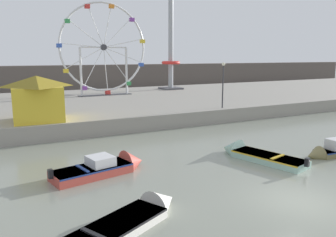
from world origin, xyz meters
name	(u,v)px	position (x,y,z in m)	size (l,w,h in m)	color
ground_plane	(300,201)	(0.00, 0.00, 0.00)	(240.00, 240.00, 0.00)	gray
quay_promenade	(106,105)	(0.00, 27.31, 0.63)	(110.00, 24.30, 1.26)	gray
distant_town_skyline	(63,78)	(0.00, 52.21, 2.20)	(140.00, 3.00, 4.40)	#564C47
motorboat_olive_wood	(332,151)	(7.02, 3.82, 0.29)	(4.67, 1.43, 1.37)	olive
motorboat_faded_red	(109,167)	(-6.05, 7.21, 0.31)	(5.34, 2.52, 1.51)	#B24238
motorboat_white_red_stripe	(134,218)	(-6.94, 1.42, 0.21)	(6.03, 3.89, 1.35)	silver
motorboat_seafoam	(252,154)	(2.39, 5.78, 0.22)	(2.83, 5.69, 1.44)	#93BCAD
ferris_wheel_white_frame	(104,49)	(1.13, 31.14, 6.83)	(10.81, 1.20, 11.10)	silver
drop_tower_steel_tower	(171,54)	(11.94, 34.31, 6.29)	(2.80, 2.80, 13.22)	#999EA3
carnival_booth_yellow_awning	(37,97)	(-8.23, 17.32, 2.99)	(4.01, 4.12, 3.34)	yellow
promenade_lamp_near	(223,79)	(7.77, 16.11, 3.98)	(0.32, 0.32, 4.20)	#2D2D33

